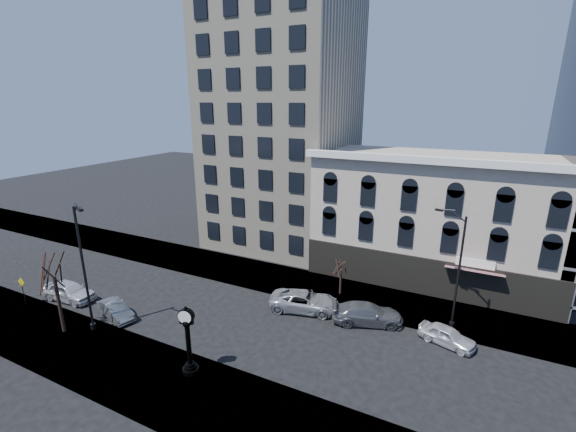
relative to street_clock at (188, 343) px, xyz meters
The scene contains 16 objects.
ground 6.93m from the street_clock, 91.77° to the left, with size 160.00×160.00×0.00m, color black.
sidewalk_far 14.72m from the street_clock, 90.80° to the left, with size 160.00×6.00×0.12m, color gray.
sidewalk_near 2.64m from the street_clock, 97.98° to the right, with size 160.00×6.00×0.12m, color gray.
cream_tower 31.27m from the street_clock, 103.95° to the left, with size 15.90×15.40×42.50m.
victorian_row 25.63m from the street_clock, 62.27° to the left, with size 22.60×11.19×12.50m.
street_clock is the anchor object (origin of this frame).
street_lamp_near 10.78m from the street_clock, behind, with size 2.52×1.28×10.30m.
street_lamp_far 19.80m from the street_clock, 43.04° to the left, with size 2.42×0.74×9.42m.
bare_tree_near 12.13m from the street_clock, behind, with size 4.25×4.25×7.30m.
bare_tree_far 15.21m from the street_clock, 69.87° to the left, with size 2.23×2.23×3.83m.
warning_sign 18.43m from the street_clock, behind, with size 0.80×0.06×2.46m.
car_near_a 16.23m from the street_clock, 169.75° to the left, with size 1.98×4.93×1.68m, color silver.
car_near_b 10.29m from the street_clock, 165.04° to the left, with size 1.40×4.03×1.33m, color #595B60.
car_far_a 11.06m from the street_clock, 71.95° to the left, with size 2.67×5.78×1.61m, color #A5A8AD.
car_far_b 13.90m from the street_clock, 51.40° to the left, with size 2.25×5.54×1.61m, color #595B60.
car_far_c 18.05m from the street_clock, 36.21° to the left, with size 1.60×3.96×1.35m, color silver.
Camera 1 is at (15.03, -22.52, 16.85)m, focal length 24.00 mm.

